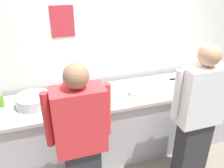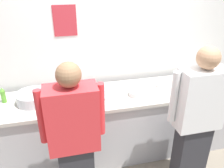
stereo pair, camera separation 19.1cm
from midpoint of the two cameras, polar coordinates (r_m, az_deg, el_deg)
wall_back at (r=3.02m, az=0.72°, el=8.96°), size 5.11×0.11×2.64m
prep_counter at (r=3.00m, az=2.87°, el=-9.88°), size 3.26×0.69×0.89m
chef_near_left at (r=2.15m, az=-6.78°, el=-13.67°), size 0.59×0.24×1.59m
chef_center at (r=2.54m, az=22.31°, el=-8.20°), size 0.60×0.24×1.63m
plate_stack_front at (r=2.74m, az=8.39°, el=-2.25°), size 0.21×0.21×0.06m
mixing_bowl_steel at (r=2.67m, az=-17.06°, el=-3.28°), size 0.37×0.37×0.12m
sheet_tray at (r=2.73m, az=-1.94°, el=-2.51°), size 0.48×0.39×0.02m
squeeze_bottle_primary at (r=2.70m, az=-9.73°, el=-1.05°), size 0.06×0.06×0.21m
squeeze_bottle_secondary at (r=2.78m, az=-23.73°, el=-2.66°), size 0.05×0.05×0.18m
squeeze_bottle_spare at (r=2.60m, az=-8.77°, el=-2.27°), size 0.06×0.06×0.20m
ramekin_yellow_sauce at (r=3.01m, az=13.76°, el=-0.28°), size 0.11×0.11×0.04m
deli_cup at (r=3.34m, az=23.80°, el=1.42°), size 0.09×0.09×0.10m
chefs_knife at (r=3.23m, az=18.40°, el=0.72°), size 0.28×0.03×0.02m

